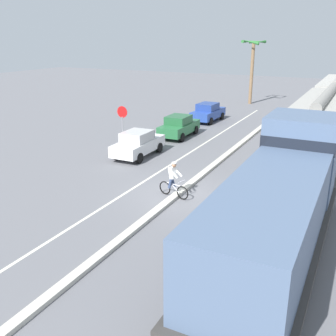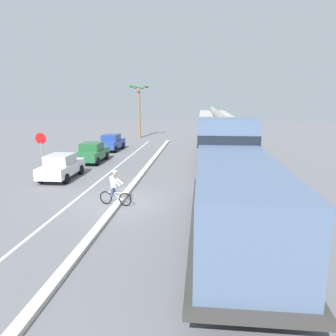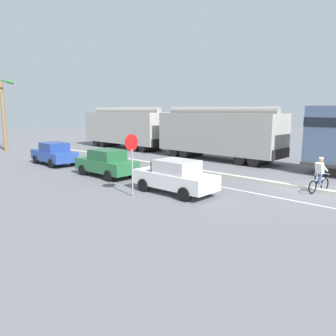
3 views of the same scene
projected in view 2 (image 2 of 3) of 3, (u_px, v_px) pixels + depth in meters
ground_plane at (119, 203)px, 16.46m from camera, size 120.00×120.00×0.00m
median_curb at (141, 175)px, 22.28m from camera, size 0.36×36.00×0.16m
lane_stripe at (107, 175)px, 22.53m from camera, size 0.14×36.00×0.01m
locomotive at (232, 186)px, 12.87m from camera, size 3.10×11.61×4.20m
hopper_car_lead at (218, 140)px, 24.64m from camera, size 2.90×10.60×4.18m
hopper_car_middle at (213, 127)px, 35.92m from camera, size 2.90×10.60×4.18m
parked_car_white at (61, 166)px, 21.35m from camera, size 1.88×4.22×1.62m
parked_car_green at (92, 152)px, 26.90m from camera, size 1.86×4.21×1.62m
parked_car_blue at (112, 142)px, 32.99m from camera, size 1.96×4.27×1.62m
cyclist at (115, 189)px, 16.02m from camera, size 1.69×0.55×1.71m
stop_sign at (41, 145)px, 22.28m from camera, size 0.76×0.08×2.88m
palm_tree_near at (139, 101)px, 42.84m from camera, size 2.36×2.32×6.97m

